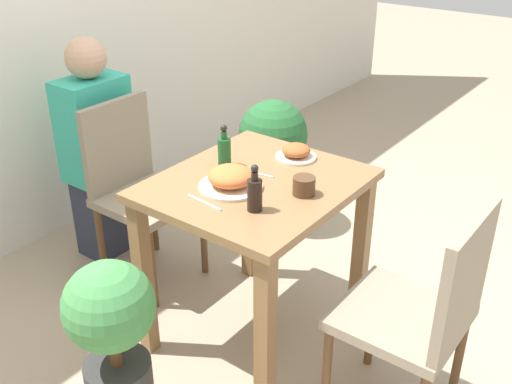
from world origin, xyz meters
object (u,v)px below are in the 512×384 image
(chair_near, at_px, (424,310))
(condiment_bottle, at_px, (255,193))
(potted_plant_left, at_px, (113,336))
(potted_plant_right, at_px, (273,149))
(person_figure, at_px, (98,152))
(food_plate, at_px, (231,179))
(side_plate, at_px, (296,152))
(chair_far, at_px, (137,182))
(drink_cup, at_px, (304,186))
(sauce_bottle, at_px, (224,150))

(chair_near, distance_m, condiment_bottle, 0.71)
(potted_plant_left, xyz_separation_m, potted_plant_right, (1.55, 0.42, 0.07))
(person_figure, bearing_deg, potted_plant_right, -34.77)
(food_plate, bearing_deg, side_plate, -7.18)
(condiment_bottle, bearing_deg, chair_far, 75.32)
(chair_far, bearing_deg, side_plate, -73.09)
(person_figure, bearing_deg, chair_near, -93.96)
(side_plate, relative_size, drink_cup, 2.03)
(food_plate, bearing_deg, chair_near, -85.75)
(food_plate, distance_m, side_plate, 0.38)
(drink_cup, distance_m, person_figure, 1.31)
(chair_far, distance_m, drink_cup, 1.01)
(food_plate, distance_m, condiment_bottle, 0.20)
(chair_far, distance_m, side_plate, 0.85)
(person_figure, bearing_deg, side_plate, -79.73)
(food_plate, xyz_separation_m, person_figure, (0.19, 1.03, -0.22))
(potted_plant_left, bearing_deg, sauce_bottle, 6.32)
(chair_far, distance_m, potted_plant_left, 0.98)
(condiment_bottle, bearing_deg, person_figure, 77.39)
(chair_near, bearing_deg, side_plate, -113.39)
(food_plate, relative_size, person_figure, 0.21)
(chair_near, xyz_separation_m, side_plate, (0.32, 0.75, 0.28))
(chair_near, bearing_deg, sauce_bottle, -95.16)
(side_plate, bearing_deg, chair_far, 106.91)
(sauce_bottle, bearing_deg, potted_plant_left, -173.68)
(food_plate, relative_size, potted_plant_right, 0.33)
(potted_plant_right, height_order, person_figure, person_figure)
(chair_far, distance_m, food_plate, 0.79)
(chair_far, distance_m, person_figure, 0.33)
(chair_far, bearing_deg, chair_near, -93.40)
(chair_near, height_order, food_plate, chair_near)
(drink_cup, xyz_separation_m, person_figure, (0.06, 1.29, -0.22))
(chair_far, height_order, side_plate, chair_far)
(side_plate, distance_m, potted_plant_left, 1.05)
(side_plate, xyz_separation_m, condiment_bottle, (-0.47, -0.13, 0.04))
(drink_cup, relative_size, potted_plant_left, 0.12)
(potted_plant_right, xyz_separation_m, person_figure, (-0.79, 0.55, 0.11))
(chair_far, xyz_separation_m, potted_plant_left, (-0.73, -0.65, -0.12))
(drink_cup, bearing_deg, potted_plant_right, 41.17)
(potted_plant_right, relative_size, person_figure, 0.64)
(potted_plant_right, bearing_deg, potted_plant_left, -164.91)
(chair_near, bearing_deg, food_plate, -85.75)
(sauce_bottle, bearing_deg, person_figure, 87.33)
(condiment_bottle, distance_m, potted_plant_right, 1.30)
(food_plate, xyz_separation_m, condiment_bottle, (-0.09, -0.18, 0.03))
(food_plate, height_order, person_figure, person_figure)
(chair_far, relative_size, food_plate, 3.63)
(chair_near, bearing_deg, drink_cup, -96.77)
(person_figure, bearing_deg, sauce_bottle, -92.67)
(potted_plant_left, height_order, person_figure, person_figure)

